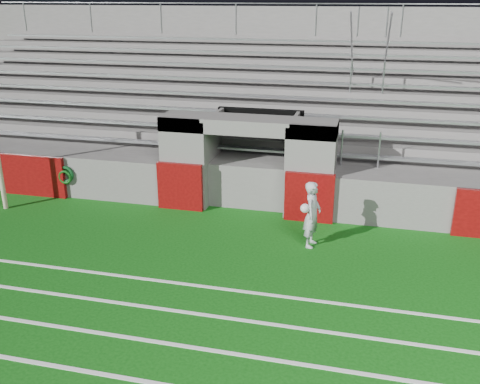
# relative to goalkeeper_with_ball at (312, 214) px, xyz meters

# --- Properties ---
(ground) EXTENTS (90.00, 90.00, 0.00)m
(ground) POSITION_rel_goalkeeper_with_ball_xyz_m (-2.04, -1.49, -0.82)
(ground) COLOR #0C4A0D
(ground) RESTS_ON ground
(stadium_structure) EXTENTS (26.00, 8.48, 5.42)m
(stadium_structure) POSITION_rel_goalkeeper_with_ball_xyz_m (-2.04, 6.48, 0.68)
(stadium_structure) COLOR #5A5855
(stadium_structure) RESTS_ON ground
(goalkeeper_with_ball) EXTENTS (0.50, 0.64, 1.62)m
(goalkeeper_with_ball) POSITION_rel_goalkeeper_with_ball_xyz_m (0.00, 0.00, 0.00)
(goalkeeper_with_ball) COLOR #A4A9AE
(goalkeeper_with_ball) RESTS_ON ground
(hose_coil) EXTENTS (0.52, 0.14, 0.55)m
(hose_coil) POSITION_rel_goalkeeper_with_ball_xyz_m (-7.39, 1.45, -0.09)
(hose_coil) COLOR #0B3A17
(hose_coil) RESTS_ON ground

